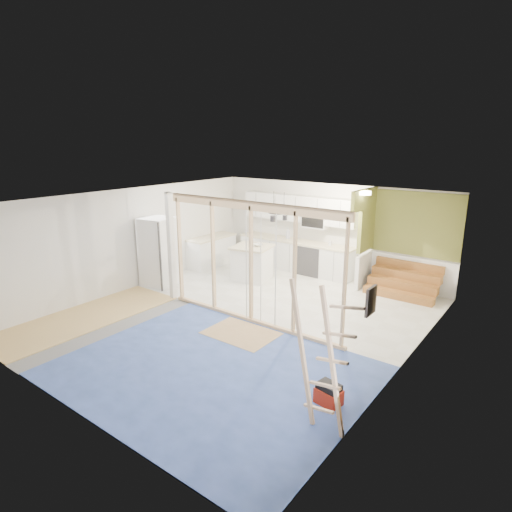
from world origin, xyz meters
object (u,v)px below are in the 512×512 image
Objects in this scene: ladder at (321,359)px; island at (252,263)px; toolbox at (329,395)px; fridge at (159,252)px.

island is at bearing 142.58° from ladder.
toolbox is at bearing -53.34° from island.
fridge is 6.49m from toolbox.
ladder is (0.12, -0.53, 0.86)m from toolbox.
fridge is at bearing -144.42° from island.
toolbox is (6.09, -2.11, -0.75)m from fridge.
toolbox is 0.20× the size of ladder.
fridge is at bearing 164.14° from ladder.
ladder is (6.21, -2.64, 0.11)m from fridge.
island is at bearing 37.37° from fridge.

